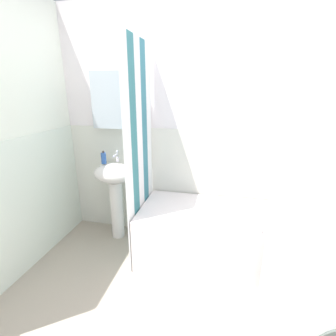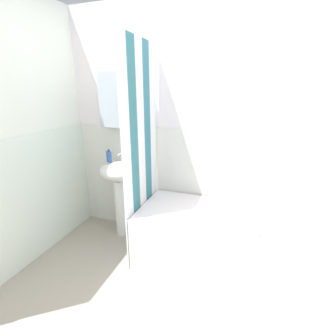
# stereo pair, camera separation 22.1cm
# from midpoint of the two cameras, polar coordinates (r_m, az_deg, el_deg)

# --- Properties ---
(wall_back_tiled) EXTENTS (3.60, 0.18, 2.40)m
(wall_back_tiled) POSITION_cam_midpoint_polar(r_m,az_deg,el_deg) (2.52, 11.73, 7.15)
(wall_back_tiled) COLOR white
(wall_back_tiled) RESTS_ON ground_plane
(wall_left_tiled) EXTENTS (0.07, 1.81, 2.40)m
(wall_left_tiled) POSITION_cam_midpoint_polar(r_m,az_deg,el_deg) (2.42, -30.32, 4.12)
(wall_left_tiled) COLOR white
(wall_left_tiled) RESTS_ON ground_plane
(sink) EXTENTS (0.44, 0.34, 0.85)m
(sink) POSITION_cam_midpoint_polar(r_m,az_deg,el_deg) (2.70, -8.80, -3.37)
(sink) COLOR silver
(sink) RESTS_ON ground_plane
(faucet) EXTENTS (0.03, 0.12, 0.12)m
(faucet) POSITION_cam_midpoint_polar(r_m,az_deg,el_deg) (2.68, -8.29, 2.95)
(faucet) COLOR silver
(faucet) RESTS_ON sink
(soap_dispenser) EXTENTS (0.05, 0.05, 0.14)m
(soap_dispenser) POSITION_cam_midpoint_polar(r_m,az_deg,el_deg) (2.66, -11.17, 2.63)
(soap_dispenser) COLOR #2C53A1
(soap_dispenser) RESTS_ON sink
(bathtub) EXTENTS (1.62, 0.72, 0.51)m
(bathtub) POSITION_cam_midpoint_polar(r_m,az_deg,el_deg) (2.45, 15.88, -15.93)
(bathtub) COLOR white
(bathtub) RESTS_ON ground_plane
(shower_curtain) EXTENTS (0.01, 0.72, 2.00)m
(shower_curtain) POSITION_cam_midpoint_polar(r_m,az_deg,el_deg) (2.30, -3.42, 2.92)
(shower_curtain) COLOR white
(shower_curtain) RESTS_ON ground_plane
(body_wash_bottle) EXTENTS (0.05, 0.05, 0.21)m
(body_wash_bottle) POSITION_cam_midpoint_polar(r_m,az_deg,el_deg) (2.61, 32.82, -7.23)
(body_wash_bottle) COLOR #2E2935
(body_wash_bottle) RESTS_ON bathtub
(conditioner_bottle) EXTENTS (0.06, 0.06, 0.18)m
(conditioner_bottle) POSITION_cam_midpoint_polar(r_m,az_deg,el_deg) (2.62, 30.09, -7.04)
(conditioner_bottle) COLOR white
(conditioner_bottle) RESTS_ON bathtub
(towel_folded) EXTENTS (0.34, 0.27, 0.07)m
(towel_folded) POSITION_cam_midpoint_polar(r_m,az_deg,el_deg) (2.14, 18.54, -12.41)
(towel_folded) COLOR silver
(towel_folded) RESTS_ON bathtub
(washer_dryer_stack) EXTENTS (0.58, 0.62, 1.62)m
(washer_dryer_stack) POSITION_cam_midpoint_polar(r_m,az_deg,el_deg) (1.55, 36.58, -16.36)
(washer_dryer_stack) COLOR white
(washer_dryer_stack) RESTS_ON ground_plane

